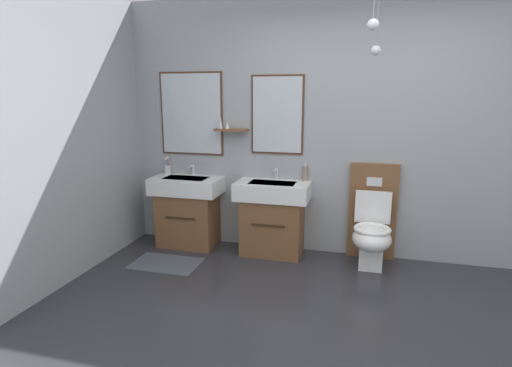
% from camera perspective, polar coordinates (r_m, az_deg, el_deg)
% --- Properties ---
extents(ground_plane, '(6.39, 4.90, 0.10)m').
position_cam_1_polar(ground_plane, '(3.04, 12.02, -22.63)').
color(ground_plane, '#2D2D33').
rests_on(ground_plane, ground).
extents(wall_back, '(5.19, 0.61, 2.67)m').
position_cam_1_polar(wall_back, '(4.30, 13.86, 7.50)').
color(wall_back, '#999EA3').
rests_on(wall_back, ground).
extents(wall_left, '(0.12, 3.70, 2.67)m').
position_cam_1_polar(wall_left, '(3.61, -31.22, 5.14)').
color(wall_left, '#999EA3').
rests_on(wall_left, ground).
extents(bath_mat, '(0.68, 0.44, 0.01)m').
position_cam_1_polar(bath_mat, '(4.27, -12.59, -10.98)').
color(bath_mat, '#474C56').
rests_on(bath_mat, ground).
extents(vanity_sink_left, '(0.77, 0.46, 0.79)m').
position_cam_1_polar(vanity_sink_left, '(4.62, -9.56, -3.57)').
color(vanity_sink_left, brown).
rests_on(vanity_sink_left, ground).
extents(tap_on_left_sink, '(0.03, 0.13, 0.11)m').
position_cam_1_polar(tap_on_left_sink, '(4.66, -8.94, 2.10)').
color(tap_on_left_sink, silver).
rests_on(tap_on_left_sink, vanity_sink_left).
extents(vanity_sink_right, '(0.77, 0.46, 0.79)m').
position_cam_1_polar(vanity_sink_right, '(4.32, 2.35, -4.54)').
color(vanity_sink_right, brown).
rests_on(vanity_sink_right, ground).
extents(tap_on_right_sink, '(0.03, 0.13, 0.11)m').
position_cam_1_polar(tap_on_right_sink, '(4.37, 2.86, 1.54)').
color(tap_on_right_sink, silver).
rests_on(tap_on_right_sink, vanity_sink_right).
extents(toilet, '(0.48, 0.62, 1.00)m').
position_cam_1_polar(toilet, '(4.23, 16.01, -6.03)').
color(toilet, brown).
rests_on(toilet, ground).
extents(toothbrush_cup, '(0.07, 0.07, 0.20)m').
position_cam_1_polar(toothbrush_cup, '(4.78, -12.33, 2.02)').
color(toothbrush_cup, silver).
rests_on(toothbrush_cup, vanity_sink_left).
extents(soap_dispenser, '(0.06, 0.06, 0.19)m').
position_cam_1_polar(soap_dispenser, '(4.31, 6.95, 1.48)').
color(soap_dispenser, gray).
rests_on(soap_dispenser, vanity_sink_right).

